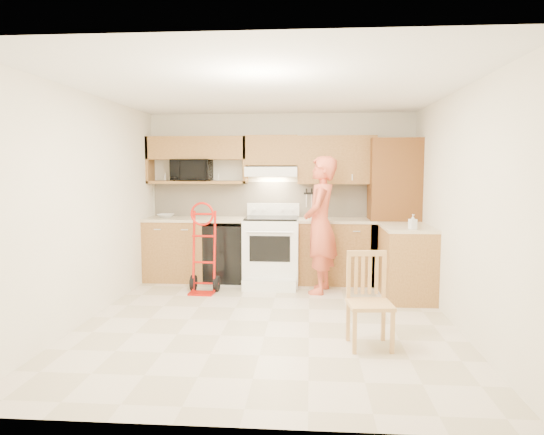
# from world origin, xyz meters

# --- Properties ---
(floor) EXTENTS (4.00, 4.50, 0.02)m
(floor) POSITION_xyz_m (0.00, 0.00, -0.01)
(floor) COLOR beige
(floor) RESTS_ON ground
(ceiling) EXTENTS (4.00, 4.50, 0.02)m
(ceiling) POSITION_xyz_m (0.00, 0.00, 2.51)
(ceiling) COLOR white
(ceiling) RESTS_ON ground
(wall_back) EXTENTS (4.00, 0.02, 2.50)m
(wall_back) POSITION_xyz_m (0.00, 2.26, 1.25)
(wall_back) COLOR beige
(wall_back) RESTS_ON ground
(wall_front) EXTENTS (4.00, 0.02, 2.50)m
(wall_front) POSITION_xyz_m (0.00, -2.26, 1.25)
(wall_front) COLOR beige
(wall_front) RESTS_ON ground
(wall_left) EXTENTS (0.02, 4.50, 2.50)m
(wall_left) POSITION_xyz_m (-2.01, 0.00, 1.25)
(wall_left) COLOR beige
(wall_left) RESTS_ON ground
(wall_right) EXTENTS (0.02, 4.50, 2.50)m
(wall_right) POSITION_xyz_m (2.01, 0.00, 1.25)
(wall_right) COLOR beige
(wall_right) RESTS_ON ground
(backsplash) EXTENTS (3.92, 0.03, 0.55)m
(backsplash) POSITION_xyz_m (0.00, 2.23, 1.20)
(backsplash) COLOR beige
(backsplash) RESTS_ON wall_back
(lower_cab_left) EXTENTS (0.90, 0.60, 0.90)m
(lower_cab_left) POSITION_xyz_m (-1.55, 1.95, 0.45)
(lower_cab_left) COLOR #A7763D
(lower_cab_left) RESTS_ON ground
(dishwasher) EXTENTS (0.60, 0.60, 0.85)m
(dishwasher) POSITION_xyz_m (-0.80, 1.95, 0.42)
(dishwasher) COLOR black
(dishwasher) RESTS_ON ground
(lower_cab_right) EXTENTS (1.14, 0.60, 0.90)m
(lower_cab_right) POSITION_xyz_m (0.83, 1.95, 0.45)
(lower_cab_right) COLOR #A7763D
(lower_cab_right) RESTS_ON ground
(countertop_left) EXTENTS (1.50, 0.63, 0.04)m
(countertop_left) POSITION_xyz_m (-1.25, 1.95, 0.92)
(countertop_left) COLOR #BCA98E
(countertop_left) RESTS_ON lower_cab_left
(countertop_right) EXTENTS (1.14, 0.63, 0.04)m
(countertop_right) POSITION_xyz_m (0.83, 1.95, 0.92)
(countertop_right) COLOR #BCA98E
(countertop_right) RESTS_ON lower_cab_right
(cab_return_right) EXTENTS (0.60, 1.00, 0.90)m
(cab_return_right) POSITION_xyz_m (1.70, 1.15, 0.45)
(cab_return_right) COLOR #A7763D
(cab_return_right) RESTS_ON ground
(countertop_return) EXTENTS (0.63, 1.00, 0.04)m
(countertop_return) POSITION_xyz_m (1.70, 1.15, 0.92)
(countertop_return) COLOR #BCA98E
(countertop_return) RESTS_ON cab_return_right
(pantry_tall) EXTENTS (0.70, 0.60, 2.10)m
(pantry_tall) POSITION_xyz_m (1.65, 1.95, 1.05)
(pantry_tall) COLOR brown
(pantry_tall) RESTS_ON ground
(upper_cab_left) EXTENTS (1.50, 0.33, 0.34)m
(upper_cab_left) POSITION_xyz_m (-1.25, 2.08, 1.98)
(upper_cab_left) COLOR #A7763D
(upper_cab_left) RESTS_ON wall_back
(upper_shelf_mw) EXTENTS (1.50, 0.33, 0.04)m
(upper_shelf_mw) POSITION_xyz_m (-1.25, 2.08, 1.47)
(upper_shelf_mw) COLOR #A7763D
(upper_shelf_mw) RESTS_ON wall_back
(upper_cab_center) EXTENTS (0.76, 0.33, 0.44)m
(upper_cab_center) POSITION_xyz_m (-0.12, 2.08, 1.94)
(upper_cab_center) COLOR #A7763D
(upper_cab_center) RESTS_ON wall_back
(upper_cab_right) EXTENTS (1.14, 0.33, 0.70)m
(upper_cab_right) POSITION_xyz_m (0.83, 2.08, 1.80)
(upper_cab_right) COLOR #A7763D
(upper_cab_right) RESTS_ON wall_back
(range_hood) EXTENTS (0.76, 0.46, 0.14)m
(range_hood) POSITION_xyz_m (-0.12, 2.02, 1.63)
(range_hood) COLOR white
(range_hood) RESTS_ON wall_back
(knife_strip) EXTENTS (0.40, 0.05, 0.29)m
(knife_strip) POSITION_xyz_m (0.55, 2.21, 1.24)
(knife_strip) COLOR black
(knife_strip) RESTS_ON backsplash
(microwave) EXTENTS (0.59, 0.41, 0.32)m
(microwave) POSITION_xyz_m (-1.34, 2.08, 1.65)
(microwave) COLOR black
(microwave) RESTS_ON upper_shelf_mw
(range) EXTENTS (0.78, 1.03, 1.16)m
(range) POSITION_xyz_m (-0.11, 1.73, 0.58)
(range) COLOR white
(range) RESTS_ON ground
(person) EXTENTS (0.55, 0.74, 1.84)m
(person) POSITION_xyz_m (0.59, 1.35, 0.92)
(person) COLOR #D5563A
(person) RESTS_ON ground
(hand_truck) EXTENTS (0.46, 0.42, 1.11)m
(hand_truck) POSITION_xyz_m (-0.99, 1.18, 0.55)
(hand_truck) COLOR red
(hand_truck) RESTS_ON ground
(dining_chair) EXTENTS (0.44, 0.47, 0.89)m
(dining_chair) POSITION_xyz_m (1.01, -0.70, 0.44)
(dining_chair) COLOR tan
(dining_chair) RESTS_ON ground
(soap_bottle) EXTENTS (0.10, 0.10, 0.18)m
(soap_bottle) POSITION_xyz_m (1.70, 0.83, 1.03)
(soap_bottle) COLOR white
(soap_bottle) RESTS_ON countertop_return
(bowl) EXTENTS (0.28, 0.28, 0.06)m
(bowl) POSITION_xyz_m (-1.72, 1.95, 0.97)
(bowl) COLOR white
(bowl) RESTS_ON countertop_left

